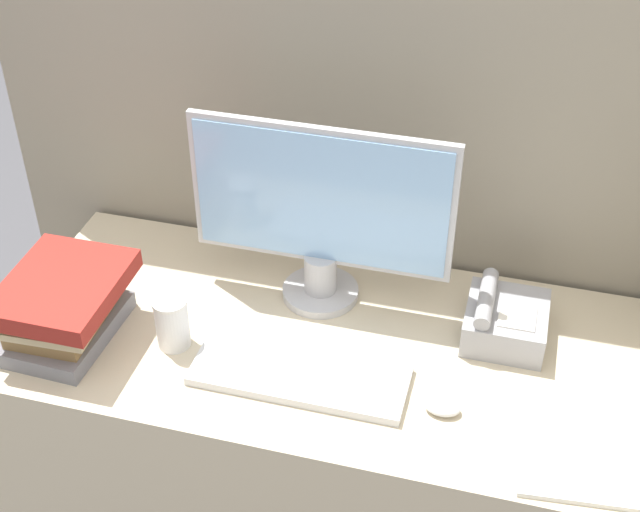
{
  "coord_description": "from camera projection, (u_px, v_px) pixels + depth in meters",
  "views": [
    {
      "loc": [
        0.36,
        -1.09,
        2.07
      ],
      "look_at": [
        -0.03,
        0.37,
        0.93
      ],
      "focal_mm": 50.0,
      "sensor_mm": 36.0,
      "label": 1
    }
  ],
  "objects": [
    {
      "name": "paper_pile",
      "position": [
        574.0,
        447.0,
        1.73
      ],
      "size": [
        0.25,
        0.29,
        0.01
      ],
      "color": "white",
      "rests_on": "desk"
    },
    {
      "name": "coffee_cup",
      "position": [
        172.0,
        322.0,
        1.94
      ],
      "size": [
        0.08,
        0.08,
        0.13
      ],
      "color": "white",
      "rests_on": "desk"
    },
    {
      "name": "cubicle_panel_rear",
      "position": [
        367.0,
        214.0,
        2.21
      ],
      "size": [
        1.87,
        0.04,
        1.64
      ],
      "color": "gray",
      "rests_on": "ground_plane"
    },
    {
      "name": "book_stack",
      "position": [
        64.0,
        305.0,
        1.95
      ],
      "size": [
        0.25,
        0.3,
        0.16
      ],
      "color": "slate",
      "rests_on": "desk"
    },
    {
      "name": "mouse",
      "position": [
        443.0,
        407.0,
        1.81
      ],
      "size": [
        0.07,
        0.05,
        0.03
      ],
      "color": "silver",
      "rests_on": "desk"
    },
    {
      "name": "desk_telephone",
      "position": [
        504.0,
        321.0,
        1.97
      ],
      "size": [
        0.18,
        0.19,
        0.12
      ],
      "color": "#99999E",
      "rests_on": "desk"
    },
    {
      "name": "desk",
      "position": [
        328.0,
        449.0,
        2.2
      ],
      "size": [
        1.47,
        0.67,
        0.72
      ],
      "color": "beige",
      "rests_on": "ground_plane"
    },
    {
      "name": "monitor",
      "position": [
        321.0,
        216.0,
        1.98
      ],
      "size": [
        0.6,
        0.18,
        0.45
      ],
      "color": "#B7B7BC",
      "rests_on": "desk"
    },
    {
      "name": "keyboard",
      "position": [
        300.0,
        375.0,
        1.89
      ],
      "size": [
        0.46,
        0.17,
        0.02
      ],
      "color": "silver",
      "rests_on": "desk"
    }
  ]
}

